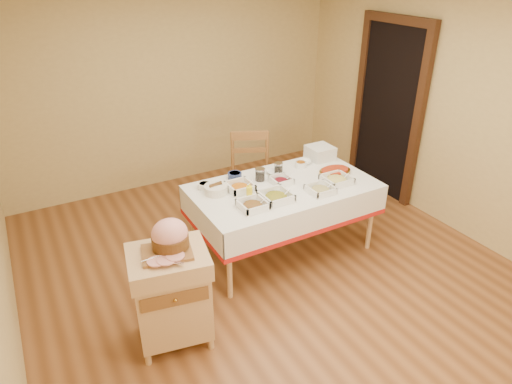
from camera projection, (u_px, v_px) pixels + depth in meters
room_shell at (274, 151)px, 3.92m from camera, size 5.00×5.00×5.00m
doorway at (388, 108)px, 5.65m from camera, size 0.09×1.10×2.20m
dining_table at (283, 200)px, 4.60m from camera, size 1.82×1.02×0.76m
butcher_cart at (171, 292)px, 3.53m from camera, size 0.67×0.59×0.84m
dining_chair at (251, 178)px, 5.22m from camera, size 0.61×0.60×1.04m
ham_on_board at (170, 238)px, 3.35m from camera, size 0.39×0.37×0.26m
serving_dish_a at (253, 205)px, 4.11m from camera, size 0.25×0.24×0.11m
serving_dish_b at (276, 196)px, 4.25m from camera, size 0.27×0.27×0.11m
serving_dish_c at (320, 189)px, 4.39m from camera, size 0.24×0.24×0.10m
serving_dish_d at (337, 180)px, 4.58m from camera, size 0.26×0.26×0.10m
serving_dish_e at (240, 187)px, 4.42m from camera, size 0.25×0.24×0.12m
serving_dish_f at (281, 181)px, 4.56m from camera, size 0.21×0.20×0.09m
small_bowl_left at (204, 185)px, 4.46m from camera, size 0.13×0.13×0.06m
small_bowl_mid at (235, 175)px, 4.66m from camera, size 0.14×0.14×0.06m
small_bowl_right at (301, 164)px, 4.91m from camera, size 0.12×0.12×0.06m
bowl_white_imported at (273, 172)px, 4.77m from camera, size 0.14×0.14×0.03m
bowl_small_imported at (305, 162)px, 4.99m from camera, size 0.18×0.18×0.04m
preserve_jar_left at (260, 175)px, 4.61m from camera, size 0.10×0.10×0.13m
preserve_jar_right at (278, 169)px, 4.76m from camera, size 0.09×0.09×0.12m
mustard_bottle at (249, 193)px, 4.21m from camera, size 0.06×0.06×0.18m
bread_basket at (216, 189)px, 4.36m from camera, size 0.23×0.23×0.10m
plate_stack at (320, 153)px, 5.09m from camera, size 0.27×0.27×0.15m
brass_platter at (335, 171)px, 4.78m from camera, size 0.36×0.26×0.05m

